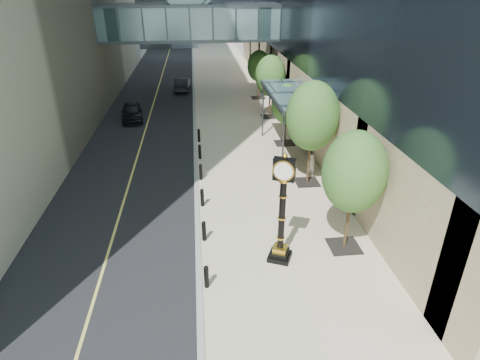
% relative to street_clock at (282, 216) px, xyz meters
% --- Properties ---
extents(ground, '(320.00, 320.00, 0.00)m').
position_rel_street_clock_xyz_m(ground, '(-0.51, -2.46, -2.20)').
color(ground, gray).
rests_on(ground, ground).
extents(road, '(8.00, 180.00, 0.02)m').
position_rel_street_clock_xyz_m(road, '(-7.51, 37.54, -2.19)').
color(road, black).
rests_on(road, ground).
extents(sidewalk, '(8.00, 180.00, 0.06)m').
position_rel_street_clock_xyz_m(sidewalk, '(0.49, 37.54, -2.17)').
color(sidewalk, '#BEB392').
rests_on(sidewalk, ground).
extents(curb, '(0.25, 180.00, 0.07)m').
position_rel_street_clock_xyz_m(curb, '(-3.51, 37.54, -2.16)').
color(curb, gray).
rests_on(curb, ground).
extents(skywalk, '(17.00, 4.20, 5.80)m').
position_rel_street_clock_xyz_m(skywalk, '(-3.51, 25.54, 5.51)').
color(skywalk, slate).
rests_on(skywalk, ground).
extents(entrance_canopy, '(3.00, 8.00, 4.38)m').
position_rel_street_clock_xyz_m(entrance_canopy, '(2.97, 11.54, 1.99)').
color(entrance_canopy, '#383F44').
rests_on(entrance_canopy, ground).
extents(bollard_row, '(0.20, 16.20, 0.90)m').
position_rel_street_clock_xyz_m(bollard_row, '(-3.21, 6.54, -1.69)').
color(bollard_row, black).
rests_on(bollard_row, sidewalk).
extents(street_trees, '(2.96, 28.50, 6.08)m').
position_rel_street_clock_xyz_m(street_trees, '(3.09, 11.80, 1.50)').
color(street_trees, black).
rests_on(street_trees, sidewalk).
extents(street_clock, '(1.22, 1.22, 4.94)m').
position_rel_street_clock_xyz_m(street_clock, '(0.00, 0.00, 0.00)').
color(street_clock, black).
rests_on(street_clock, sidewalk).
extents(pedestrian, '(0.62, 0.46, 1.53)m').
position_rel_street_clock_xyz_m(pedestrian, '(3.44, 7.75, -1.37)').
color(pedestrian, '#ADAA9F').
rests_on(pedestrian, sidewalk).
extents(car_near, '(2.28, 4.45, 1.45)m').
position_rel_street_clock_xyz_m(car_near, '(-8.86, 20.63, -1.45)').
color(car_near, black).
rests_on(car_near, road).
extents(car_far, '(1.77, 4.36, 1.41)m').
position_rel_street_clock_xyz_m(car_far, '(-4.71, 30.65, -1.48)').
color(car_far, black).
rests_on(car_far, road).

